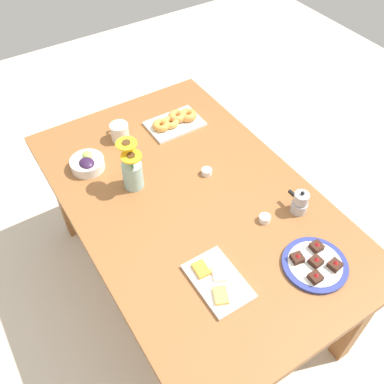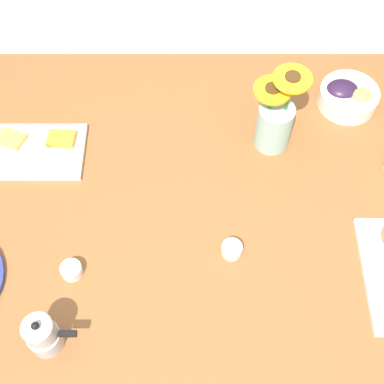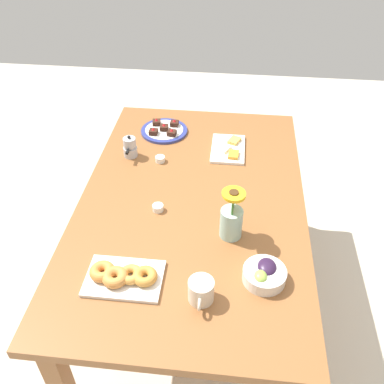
{
  "view_description": "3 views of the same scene",
  "coord_description": "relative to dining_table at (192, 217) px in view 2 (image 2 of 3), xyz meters",
  "views": [
    {
      "loc": [
        -1.06,
        0.67,
        2.15
      ],
      "look_at": [
        0.0,
        0.0,
        0.78
      ],
      "focal_mm": 40.0,
      "sensor_mm": 36.0,
      "label": 1
    },
    {
      "loc": [
        -0.0,
        -0.66,
        1.86
      ],
      "look_at": [
        0.0,
        0.0,
        0.78
      ],
      "focal_mm": 50.0,
      "sensor_mm": 36.0,
      "label": 2
    },
    {
      "loc": [
        1.44,
        0.16,
        1.98
      ],
      "look_at": [
        0.0,
        0.0,
        0.78
      ],
      "focal_mm": 40.0,
      "sensor_mm": 36.0,
      "label": 3
    }
  ],
  "objects": [
    {
      "name": "jam_cup_honey",
      "position": [
        0.09,
        -0.14,
        0.1
      ],
      "size": [
        0.05,
        0.05,
        0.03
      ],
      "color": "white",
      "rests_on": "dining_table"
    },
    {
      "name": "dining_table",
      "position": [
        0.0,
        0.0,
        0.0
      ],
      "size": [
        1.6,
        1.0,
        0.74
      ],
      "color": "brown",
      "rests_on": "ground_plane"
    },
    {
      "name": "flower_vase",
      "position": [
        0.21,
        0.18,
        0.17
      ],
      "size": [
        0.13,
        0.09,
        0.24
      ],
      "color": "#99C1B7",
      "rests_on": "dining_table"
    },
    {
      "name": "ground_plane",
      "position": [
        0.0,
        0.0,
        -0.65
      ],
      "size": [
        6.0,
        6.0,
        0.0
      ],
      "primitive_type": "plane",
      "color": "beige"
    },
    {
      "name": "grape_bowl",
      "position": [
        0.42,
        0.31,
        0.12
      ],
      "size": [
        0.16,
        0.16,
        0.07
      ],
      "color": "white",
      "rests_on": "dining_table"
    },
    {
      "name": "jam_cup_berry",
      "position": [
        -0.27,
        -0.19,
        0.1
      ],
      "size": [
        0.05,
        0.05,
        0.03
      ],
      "color": "white",
      "rests_on": "dining_table"
    },
    {
      "name": "cheese_platter",
      "position": [
        -0.41,
        0.15,
        0.1
      ],
      "size": [
        0.26,
        0.17,
        0.03
      ],
      "color": "white",
      "rests_on": "dining_table"
    },
    {
      "name": "moka_pot",
      "position": [
        -0.3,
        -0.35,
        0.13
      ],
      "size": [
        0.11,
        0.07,
        0.12
      ],
      "color": "#B7B7BC",
      "rests_on": "dining_table"
    }
  ]
}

